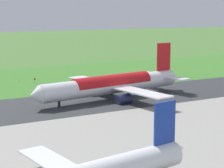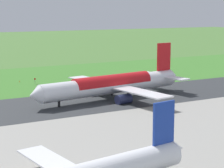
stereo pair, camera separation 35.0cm
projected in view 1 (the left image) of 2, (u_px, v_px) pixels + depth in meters
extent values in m
plane|color=#477233|center=(132.00, 96.00, 130.74)|extent=(800.00, 800.00, 0.00)
cube|color=#2D3033|center=(132.00, 96.00, 130.73)|extent=(600.00, 29.21, 0.06)
cube|color=#3C782B|center=(78.00, 78.00, 164.92)|extent=(600.00, 80.00, 0.04)
cylinder|color=white|center=(112.00, 85.00, 126.64)|extent=(48.26, 11.66, 5.20)
cone|color=white|center=(35.00, 95.00, 111.51)|extent=(3.64, 5.30, 4.94)
cone|color=white|center=(172.00, 75.00, 141.49)|extent=(4.07, 4.85, 4.42)
cube|color=red|center=(164.00, 57.00, 137.95)|extent=(5.62, 1.26, 9.00)
cube|color=white|center=(175.00, 78.00, 134.71)|extent=(5.18, 9.46, 0.36)
cube|color=white|center=(152.00, 74.00, 143.36)|extent=(5.18, 9.46, 0.36)
cube|color=white|center=(138.00, 91.00, 118.65)|extent=(8.93, 22.61, 0.35)
cube|color=white|center=(94.00, 81.00, 135.95)|extent=(8.93, 22.61, 0.35)
cylinder|color=#23284C|center=(124.00, 99.00, 120.35)|extent=(4.84, 3.38, 2.80)
cylinder|color=#23284C|center=(94.00, 91.00, 132.14)|extent=(4.84, 3.38, 2.80)
cylinder|color=black|center=(59.00, 101.00, 116.24)|extent=(0.70, 0.70, 3.42)
cylinder|color=black|center=(128.00, 94.00, 125.70)|extent=(0.70, 0.70, 3.42)
cylinder|color=black|center=(112.00, 90.00, 131.99)|extent=(0.70, 0.70, 3.42)
cylinder|color=red|center=(112.00, 83.00, 126.55)|extent=(26.86, 8.76, 5.23)
cone|color=white|center=(178.00, 149.00, 69.97)|extent=(3.09, 3.70, 3.39)
cube|color=#19389E|center=(165.00, 123.00, 67.27)|extent=(4.31, 0.92, 6.90)
cube|color=white|center=(54.00, 163.00, 65.90)|extent=(6.69, 17.32, 0.27)
cylinder|color=slate|center=(35.00, 82.00, 151.90)|extent=(0.10, 0.10, 1.62)
cube|color=red|center=(35.00, 79.00, 151.72)|extent=(0.60, 0.04, 0.60)
cone|color=orange|center=(19.00, 81.00, 156.63)|extent=(0.40, 0.40, 0.55)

